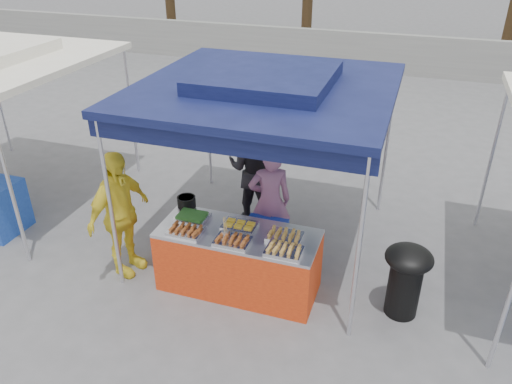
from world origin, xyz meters
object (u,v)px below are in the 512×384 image
(wok_burner, at_px, (406,275))
(vendor_woman, at_px, (270,201))
(cooking_pot, at_px, (186,202))
(helper_man, at_px, (255,169))
(customer_person, at_px, (120,215))
(vendor_table, at_px, (238,260))

(wok_burner, height_order, vendor_woman, vendor_woman)
(cooking_pot, height_order, wok_burner, cooking_pot)
(wok_burner, distance_m, helper_man, 2.80)
(cooking_pot, distance_m, vendor_woman, 1.14)
(wok_burner, distance_m, vendor_woman, 2.06)
(cooking_pot, bearing_deg, vendor_woman, 28.50)
(helper_man, bearing_deg, customer_person, 56.19)
(wok_burner, xyz_separation_m, helper_man, (-2.36, 1.46, 0.35))
(helper_man, bearing_deg, vendor_table, 102.45)
(wok_burner, relative_size, customer_person, 0.54)
(customer_person, bearing_deg, helper_man, -22.74)
(cooking_pot, height_order, customer_person, customer_person)
(vendor_table, height_order, wok_burner, wok_burner)
(helper_man, height_order, customer_person, helper_man)
(cooking_pot, xyz_separation_m, wok_burner, (2.90, -0.19, -0.36))
(vendor_table, relative_size, cooking_pot, 8.18)
(vendor_woman, xyz_separation_m, customer_person, (-1.70, -1.05, 0.06))
(vendor_woman, distance_m, customer_person, 2.00)
(vendor_table, xyz_separation_m, wok_burner, (2.03, 0.18, 0.13))
(vendor_woman, relative_size, customer_person, 0.93)
(helper_man, xyz_separation_m, customer_person, (-1.25, -1.79, -0.03))
(vendor_table, height_order, cooking_pot, cooking_pot)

